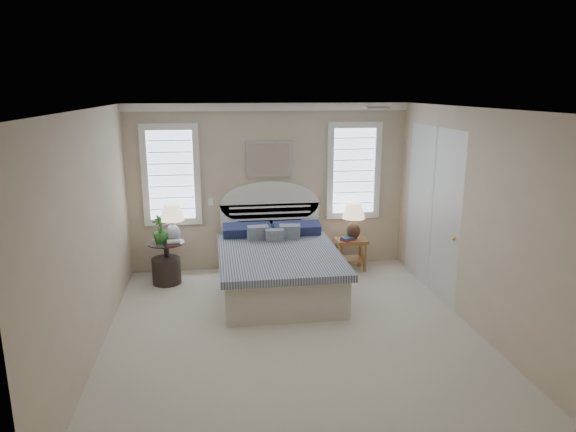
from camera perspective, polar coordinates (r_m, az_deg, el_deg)
The scene contains 21 objects.
floor at distance 6.43m, azimuth 0.56°, elevation -12.97°, with size 4.50×5.00×0.01m, color #BFB4A3.
ceiling at distance 5.74m, azimuth 0.62°, elevation 11.83°, with size 4.50×5.00×0.01m, color silver.
wall_back at distance 8.36m, azimuth -2.10°, elevation 3.16°, with size 4.50×0.02×2.70m, color #BDA98E.
wall_left at distance 6.03m, azimuth -21.05°, elevation -2.02°, with size 0.02×5.00×2.70m, color #BDA98E.
wall_right at distance 6.67m, azimuth 20.06°, elevation -0.46°, with size 0.02×5.00×2.70m, color #BDA98E.
crown_molding at distance 8.18m, azimuth -2.14°, elevation 12.02°, with size 4.50×0.08×0.12m, color white.
hvac_vent at distance 6.80m, azimuth 9.78°, elevation 11.79°, with size 0.30×0.20×0.02m, color #B2B2B2.
switch_plate at distance 8.34m, azimuth -8.57°, elevation 1.58°, with size 0.08×0.01×0.12m, color white.
window_left at distance 8.28m, azimuth -12.85°, elevation 4.47°, with size 0.90×0.06×1.60m, color #C9DFFF.
window_right at distance 8.57m, azimuth 7.29°, elevation 5.01°, with size 0.90×0.06×1.60m, color #C9DFFF.
painting at distance 8.25m, azimuth -2.09°, elevation 6.32°, with size 0.74×0.04×0.58m, color silver.
closet_door at distance 7.74m, azimuth 15.68°, elevation 0.63°, with size 0.02×1.80×2.40m, color silver.
bed at distance 7.61m, azimuth -1.15°, elevation -5.45°, with size 1.72×2.28×1.47m.
side_table_left at distance 8.15m, azimuth -13.31°, elevation -4.50°, with size 0.56×0.56×0.63m.
nightstand_right at distance 8.50m, azimuth 6.98°, elevation -3.45°, with size 0.50×0.40×0.53m.
floor_pot at distance 8.14m, azimuth -13.34°, elevation -5.94°, with size 0.44×0.44×0.40m, color black.
lamp_left at distance 7.97m, azimuth -12.74°, elevation -0.32°, with size 0.41×0.41×0.60m.
lamp_right at distance 8.37m, azimuth 7.30°, elevation -0.12°, with size 0.49×0.49×0.60m.
potted_plant at distance 7.99m, azimuth -13.97°, elevation -1.48°, with size 0.24×0.24×0.43m, color #286529.
books_left at distance 7.87m, azimuth -12.63°, elevation -2.97°, with size 0.22×0.16×0.08m.
books_right at distance 8.35m, azimuth 6.66°, elevation -2.53°, with size 0.25×0.21×0.06m.
Camera 1 is at (-0.90, -5.67, 2.91)m, focal length 32.00 mm.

